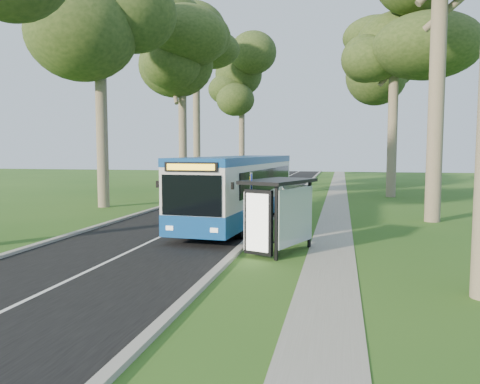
% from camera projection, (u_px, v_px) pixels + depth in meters
% --- Properties ---
extents(ground, '(120.00, 120.00, 0.00)m').
position_uv_depth(ground, '(252.00, 238.00, 17.78)').
color(ground, '#29561B').
rests_on(ground, ground).
extents(road, '(7.00, 100.00, 0.02)m').
position_uv_depth(road, '(226.00, 206.00, 28.26)').
color(road, black).
rests_on(road, ground).
extents(kerb_east, '(0.25, 100.00, 0.12)m').
position_uv_depth(kerb_east, '(284.00, 206.00, 27.51)').
color(kerb_east, '#9E9B93').
rests_on(kerb_east, ground).
extents(kerb_west, '(0.25, 100.00, 0.12)m').
position_uv_depth(kerb_west, '(171.00, 204.00, 28.99)').
color(kerb_west, '#9E9B93').
rests_on(kerb_west, ground).
extents(centre_line, '(0.12, 100.00, 0.00)m').
position_uv_depth(centre_line, '(226.00, 206.00, 28.25)').
color(centre_line, white).
rests_on(centre_line, road).
extents(footpath, '(1.50, 100.00, 0.02)m').
position_uv_depth(footpath, '(336.00, 209.00, 26.88)').
color(footpath, gray).
rests_on(footpath, ground).
extents(bus, '(3.29, 11.72, 3.07)m').
position_uv_depth(bus, '(240.00, 189.00, 21.27)').
color(bus, silver).
rests_on(bus, ground).
extents(bus_stop_sign, '(0.12, 0.37, 2.63)m').
position_uv_depth(bus_stop_sign, '(251.00, 204.00, 14.94)').
color(bus_stop_sign, gray).
rests_on(bus_stop_sign, ground).
extents(bus_shelter, '(2.40, 3.13, 2.39)m').
position_uv_depth(bus_shelter, '(281.00, 203.00, 14.90)').
color(bus_shelter, black).
rests_on(bus_shelter, ground).
extents(litter_bin, '(0.50, 0.50, 0.88)m').
position_uv_depth(litter_bin, '(288.00, 209.00, 23.01)').
color(litter_bin, black).
rests_on(litter_bin, ground).
extents(car_white, '(3.55, 5.08, 1.61)m').
position_uv_depth(car_white, '(218.00, 175.00, 48.50)').
color(car_white, white).
rests_on(car_white, ground).
extents(car_silver, '(2.70, 4.51, 1.40)m').
position_uv_depth(car_silver, '(218.00, 177.00, 46.44)').
color(car_silver, '#B0B2B8').
rests_on(car_silver, ground).
extents(tree_west_b, '(5.20, 5.20, 14.97)m').
position_uv_depth(tree_west_b, '(99.00, 15.00, 26.82)').
color(tree_west_b, '#7A6B56').
rests_on(tree_west_b, ground).
extents(tree_west_c, '(5.20, 5.20, 13.62)m').
position_uv_depth(tree_west_c, '(182.00, 64.00, 36.33)').
color(tree_west_c, '#7A6B56').
rests_on(tree_west_c, ground).
extents(tree_west_d, '(5.20, 5.20, 17.03)m').
position_uv_depth(tree_west_d, '(196.00, 57.00, 46.27)').
color(tree_west_d, '#7A6B56').
rests_on(tree_west_d, ground).
extents(tree_west_e, '(5.20, 5.20, 16.31)m').
position_uv_depth(tree_west_e, '(242.00, 77.00, 55.52)').
color(tree_west_e, '#7A6B56').
rests_on(tree_west_e, ground).
extents(tree_east_c, '(5.20, 5.20, 15.46)m').
position_uv_depth(tree_east_c, '(395.00, 35.00, 32.87)').
color(tree_east_c, '#7A6B56').
rests_on(tree_east_c, ground).
extents(tree_east_d, '(5.20, 5.20, 15.62)m').
position_uv_depth(tree_east_d, '(394.00, 64.00, 44.29)').
color(tree_east_d, '#7A6B56').
rests_on(tree_east_d, ground).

